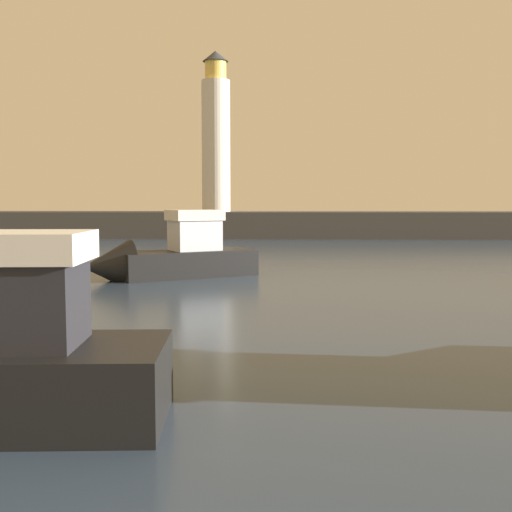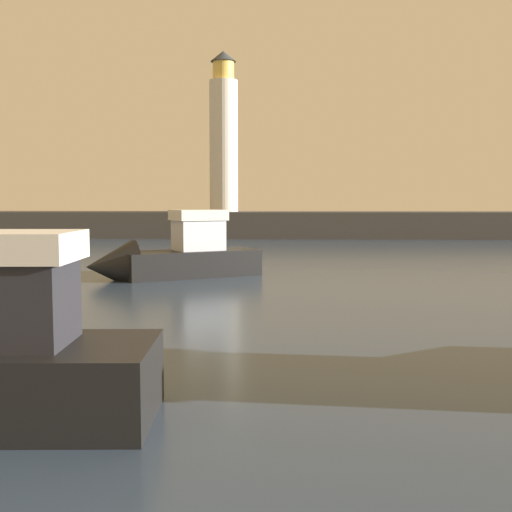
# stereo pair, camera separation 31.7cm
# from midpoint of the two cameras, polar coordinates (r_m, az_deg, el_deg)

# --- Properties ---
(ground_plane) EXTENTS (220.00, 220.00, 0.00)m
(ground_plane) POSITION_cam_midpoint_polar(r_m,az_deg,el_deg) (27.50, -2.77, -1.40)
(ground_plane) COLOR #2D3D51
(breakwater) EXTENTS (79.75, 5.94, 2.15)m
(breakwater) POSITION_cam_midpoint_polar(r_m,az_deg,el_deg) (53.53, -0.64, 2.84)
(breakwater) COLOR #423F3D
(breakwater) RESTS_ON ground_plane
(lighthouse) EXTENTS (2.36, 2.36, 13.21)m
(lighthouse) POSITION_cam_midpoint_polar(r_m,az_deg,el_deg) (53.95, -3.78, 10.64)
(lighthouse) COLOR silver
(lighthouse) RESTS_ON breakwater
(motorboat_0) EXTENTS (7.01, 5.27, 3.10)m
(motorboat_0) POSITION_cam_midpoint_polar(r_m,az_deg,el_deg) (25.46, -8.54, -0.16)
(motorboat_0) COLOR black
(motorboat_0) RESTS_ON ground_plane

